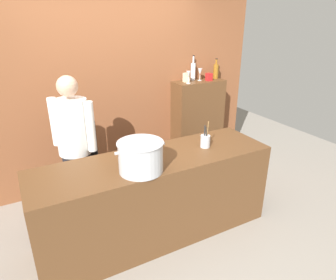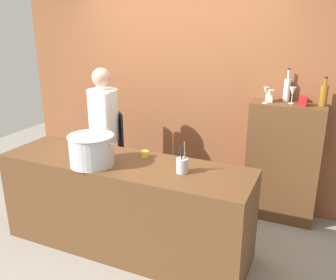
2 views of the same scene
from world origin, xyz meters
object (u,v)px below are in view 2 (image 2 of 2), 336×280
chef (105,129)px  wine_glass_short (266,92)px  spice_tin_red (303,101)px  wine_bottle_amber (324,95)px  utensil_crock (182,165)px  butter_jar (145,154)px  wine_bottle_clear (287,89)px  wine_glass_tall (293,92)px  spice_tin_cream (270,96)px  stockpot_large (92,150)px

chef → wine_glass_short: (1.70, 0.47, 0.48)m
chef → spice_tin_red: (2.06, 0.49, 0.41)m
wine_bottle_amber → wine_glass_short: 0.56m
utensil_crock → wine_glass_short: (0.48, 1.12, 0.48)m
chef → wine_bottle_amber: bearing=-117.3°
wine_bottle_amber → wine_glass_short: size_ratio=1.71×
butter_jar → spice_tin_red: (1.31, 0.95, 0.45)m
wine_bottle_clear → wine_glass_tall: wine_bottle_clear is taller
wine_glass_short → spice_tin_cream: bearing=75.5°
wine_bottle_clear → stockpot_large: bearing=-135.3°
utensil_crock → wine_glass_short: bearing=66.9°
spice_tin_red → butter_jar: bearing=-144.0°
wine_bottle_clear → butter_jar: bearing=-135.8°
wine_bottle_amber → stockpot_large: bearing=-142.8°
butter_jar → wine_bottle_clear: size_ratio=0.23×
utensil_crock → butter_jar: bearing=157.3°
wine_glass_tall → wine_glass_short: wine_glass_tall is taller
butter_jar → wine_glass_tall: size_ratio=0.46×
chef → utensil_crock: 1.38m
chef → wine_bottle_amber: (2.24, 0.58, 0.47)m
stockpot_large → spice_tin_red: bearing=38.3°
stockpot_large → wine_bottle_clear: 2.11m
spice_tin_cream → utensil_crock: bearing=-112.4°
stockpot_large → butter_jar: 0.51m
utensil_crock → spice_tin_red: spice_tin_red is taller
butter_jar → wine_glass_tall: (1.19, 1.02, 0.51)m
stockpot_large → butter_jar: stockpot_large is taller
wine_glass_short → spice_tin_cream: wine_glass_short is taller
wine_glass_short → wine_glass_tall: bearing=20.4°
wine_bottle_clear → spice_tin_cream: (-0.16, -0.07, -0.07)m
wine_bottle_clear → wine_glass_short: 0.25m
butter_jar → wine_glass_short: bearing=44.4°
stockpot_large → spice_tin_cream: spice_tin_cream is taller
stockpot_large → wine_glass_tall: 2.11m
utensil_crock → spice_tin_red: (0.84, 1.14, 0.41)m
chef → stockpot_large: size_ratio=3.54×
wine_glass_tall → spice_tin_cream: bearing=178.5°
wine_glass_tall → wine_glass_short: size_ratio=1.02×
butter_jar → wine_bottle_amber: 1.89m
chef → spice_tin_cream: bearing=-113.6°
spice_tin_red → spice_tin_cream: bearing=167.3°
wine_bottle_clear → spice_tin_red: (0.18, -0.15, -0.08)m
chef → butter_jar: (0.75, -0.46, -0.03)m
utensil_crock → wine_glass_tall: size_ratio=1.64×
wine_glass_tall → spice_tin_cream: 0.23m
spice_tin_red → wine_bottle_clear: bearing=139.7°
wine_bottle_amber → spice_tin_cream: wine_bottle_amber is taller
wine_bottle_amber → wine_glass_short: wine_bottle_amber is taller
stockpot_large → wine_bottle_clear: size_ratio=1.35×
chef → spice_tin_cream: 1.86m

